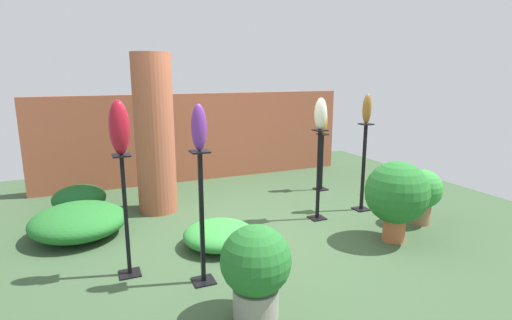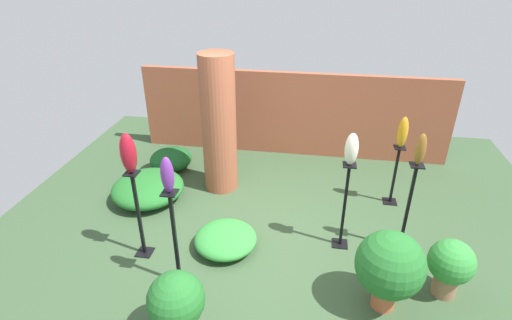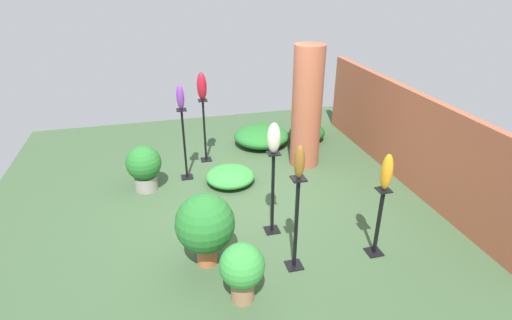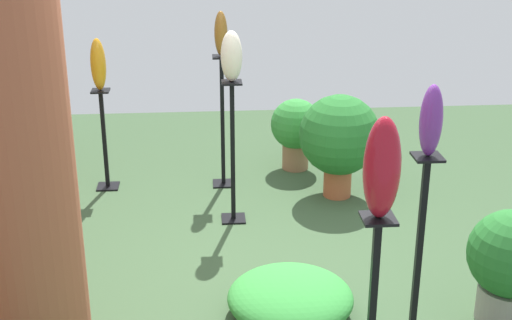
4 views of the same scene
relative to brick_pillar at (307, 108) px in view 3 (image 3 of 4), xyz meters
name	(u,v)px [view 3 (image 3 of 4)]	position (x,y,z in m)	size (l,w,h in m)	color
ground_plane	(248,200)	(1.01, -1.32, -1.09)	(8.00, 8.00, 0.00)	#385133
brick_wall_back	(409,138)	(1.01, 1.42, -0.31)	(5.60, 0.12, 1.56)	#9E5138
brick_pillar	(307,108)	(0.00, 0.00, 0.00)	(0.53, 0.53, 2.18)	#9E5138
pedestal_ruby	(205,134)	(-0.59, -1.76, -0.55)	(0.20, 0.20, 1.19)	black
pedestal_ivory	(273,197)	(1.89, -1.18, -0.54)	(0.20, 0.20, 1.20)	black
pedestal_amber	(378,225)	(2.67, -0.04, -0.66)	(0.20, 0.20, 0.94)	black
pedestal_bronze	(296,228)	(2.66, -1.12, -0.52)	(0.20, 0.20, 1.23)	black
pedestal_violet	(185,148)	(0.03, -2.18, -0.52)	(0.20, 0.20, 1.25)	black
art_vase_ruby	(202,86)	(-0.59, -1.76, 0.34)	(0.18, 0.17, 0.50)	maroon
art_vase_ivory	(274,138)	(1.89, -1.18, 0.31)	(0.16, 0.17, 0.40)	beige
art_vase_amber	(387,172)	(2.67, -0.04, 0.08)	(0.14, 0.14, 0.47)	orange
art_vase_bronze	(299,162)	(2.66, -1.12, 0.34)	(0.12, 0.12, 0.40)	brown
art_vase_violet	(180,97)	(0.03, -2.18, 0.36)	(0.14, 0.13, 0.41)	#6B2D8C
potted_plant_front_left	(242,269)	(3.02, -1.85, -0.67)	(0.50, 0.50, 0.71)	#936B4C
potted_plant_mid_left	(205,225)	(2.33, -2.14, -0.53)	(0.72, 0.72, 0.94)	#B25B38
potted_plant_near_pillar	(144,166)	(0.27, -2.86, -0.66)	(0.56, 0.56, 0.76)	gray
foliage_bed_east	(262,136)	(-1.03, -0.54, -0.90)	(1.10, 1.12, 0.38)	#236B28
foliage_bed_west	(307,132)	(-1.02, 0.45, -0.91)	(0.72, 0.75, 0.35)	#195923
foliage_bed_center	(230,176)	(0.42, -1.48, -0.96)	(0.81, 0.82, 0.27)	#338C38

